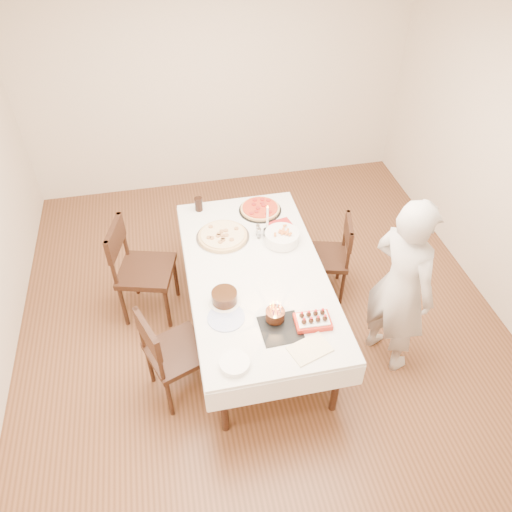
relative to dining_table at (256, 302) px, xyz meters
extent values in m
plane|color=#4F2F1B|center=(0.07, 0.07, -0.38)|extent=(5.00, 5.00, 0.00)
cube|color=beige|center=(0.07, 2.57, 0.98)|extent=(4.50, 0.04, 2.70)
plane|color=white|center=(0.07, 0.07, 2.33)|extent=(5.00, 5.00, 0.00)
cube|color=white|center=(0.00, 0.00, 0.00)|extent=(1.34, 2.24, 0.75)
imported|color=#B4AEAA|center=(1.07, -0.50, 0.46)|extent=(0.60, 0.72, 1.67)
cylinder|color=beige|center=(-0.20, 0.49, 0.40)|extent=(0.59, 0.59, 0.04)
cylinder|color=red|center=(0.21, 0.82, 0.40)|extent=(0.51, 0.51, 0.04)
cube|color=#B21E1E|center=(0.36, 0.55, 0.38)|extent=(0.25, 0.25, 0.01)
cylinder|color=white|center=(0.30, 0.33, 0.43)|extent=(0.33, 0.33, 0.10)
cylinder|color=white|center=(0.20, 0.45, 0.54)|extent=(0.08, 0.08, 0.34)
cylinder|color=black|center=(-0.36, 0.95, 0.44)|extent=(0.10, 0.10, 0.14)
cylinder|color=black|center=(-0.31, -0.29, 0.43)|extent=(0.29, 0.29, 0.10)
cube|color=black|center=(0.05, -0.65, 0.38)|extent=(0.31, 0.31, 0.01)
cylinder|color=#34170E|center=(0.03, -0.55, 0.46)|extent=(0.19, 0.19, 0.15)
cube|color=beige|center=(0.21, -0.87, 0.38)|extent=(0.34, 0.28, 0.02)
cylinder|color=white|center=(-0.34, -0.90, 0.40)|extent=(0.24, 0.24, 0.05)
cylinder|color=white|center=(-0.33, -0.46, 0.38)|extent=(0.29, 0.29, 0.01)
camera|label=1|loc=(-0.61, -2.96, 3.28)|focal=35.00mm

